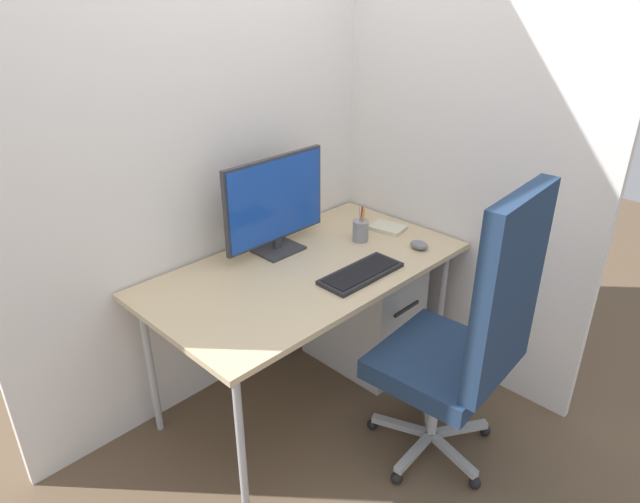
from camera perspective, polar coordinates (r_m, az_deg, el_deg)
ground_plane at (r=2.91m, az=-1.23°, el=-14.20°), size 8.00×8.00×0.00m
wall_back at (r=2.58m, az=-8.33°, el=15.10°), size 2.39×0.04×2.80m
wall_side_right at (r=2.76m, az=12.23°, el=15.52°), size 0.04×1.72×2.80m
desk at (r=2.52m, az=-1.37°, el=-2.44°), size 1.45×0.78×0.72m
office_chair at (r=2.25m, az=15.14°, el=-8.07°), size 0.57×0.56×1.26m
filing_cabinet at (r=2.98m, az=4.35°, el=-5.85°), size 0.38×0.55×0.62m
monitor at (r=2.57m, az=-4.55°, el=4.94°), size 0.56×0.17×0.45m
keyboard at (r=2.43m, az=4.19°, el=-2.22°), size 0.40×0.17×0.02m
mouse at (r=2.70m, az=10.04°, el=0.67°), size 0.07×0.09×0.04m
pen_holder at (r=2.73m, az=4.15°, el=2.17°), size 0.08×0.08×0.18m
notebook at (r=2.88m, az=6.91°, el=2.42°), size 0.15×0.19×0.02m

